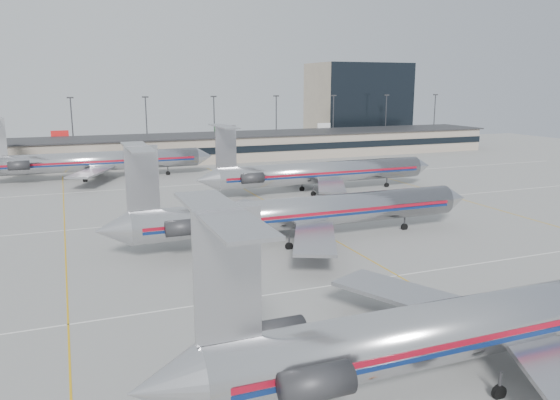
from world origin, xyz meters
TOP-DOWN VIEW (x-y plane):
  - ground at (0.00, 0.00)m, footprint 260.00×260.00m
  - apron_markings at (0.00, 10.00)m, footprint 160.00×0.15m
  - terminal at (0.00, 97.97)m, footprint 162.00×17.00m
  - light_mast_row at (0.00, 112.00)m, footprint 163.60×0.40m
  - distant_building at (62.00, 128.00)m, footprint 30.00×20.00m
  - jet_foreground at (-4.34, -7.80)m, footprint 47.67×28.07m
  - jet_second_row at (-4.47, 24.33)m, footprint 46.80×27.56m
  - jet_third_row at (10.89, 50.70)m, footprint 44.16×27.17m
  - jet_back_row at (-23.97, 78.78)m, footprint 45.39×27.92m

SIDE VIEW (x-z plane):
  - ground at x=0.00m, z-range 0.00..0.00m
  - apron_markings at x=0.00m, z-range 0.00..0.02m
  - terminal at x=0.00m, z-range 0.03..6.28m
  - jet_third_row at x=10.89m, z-range -2.53..9.54m
  - jet_second_row at x=-4.47m, z-range -2.57..9.68m
  - jet_back_row at x=-23.97m, z-range -2.60..9.81m
  - jet_foreground at x=-4.34m, z-range -2.62..9.86m
  - light_mast_row at x=0.00m, z-range 0.94..16.22m
  - distant_building at x=62.00m, z-range 0.00..25.00m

